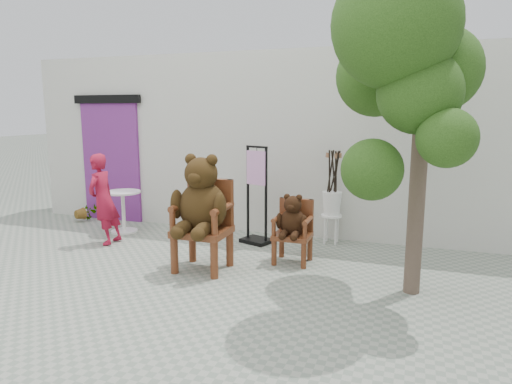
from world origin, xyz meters
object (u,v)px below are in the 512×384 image
cafe_table (123,207)px  chair_small (293,223)px  chair_big (202,206)px  stool_bucket (332,203)px  person (103,199)px  tree (404,52)px  display_stand (257,206)px

cafe_table → chair_small: bearing=-10.7°
chair_big → stool_bucket: chair_big is taller
chair_big → person: 2.05m
chair_small → person: (-2.99, -0.08, 0.15)m
chair_big → tree: (2.36, -0.06, 1.78)m
chair_big → display_stand: size_ratio=1.00×
cafe_table → display_stand: bearing=3.5°
cafe_table → stool_bucket: 3.49m
chair_small → person: bearing=-178.5°
chair_small → stool_bucket: 1.13m
stool_bucket → tree: 2.86m
chair_big → chair_small: chair_big is taller
chair_big → person: bearing=163.5°
stool_bucket → tree: bearing=-60.8°
chair_big → cafe_table: size_ratio=2.14×
stool_bucket → cafe_table: bearing=-171.9°
person → tree: tree is taller
cafe_table → stool_bucket: stool_bucket is taller
person → tree: size_ratio=0.39×
display_stand → tree: 3.27m
display_stand → tree: (2.11, -1.45, 2.04)m
person → stool_bucket: stool_bucket is taller
cafe_table → stool_bucket: (3.45, 0.49, 0.20)m
chair_small → display_stand: (-0.77, 0.73, 0.03)m
person → tree: (4.33, -0.64, 1.93)m
person → stool_bucket: size_ratio=0.96×
display_stand → stool_bucket: bearing=37.4°
display_stand → chair_big: bearing=-80.3°
chair_big → tree: tree is taller
person → tree: 4.78m
chair_small → chair_big: bearing=-147.3°
chair_big → person: (-1.96, 0.58, -0.15)m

